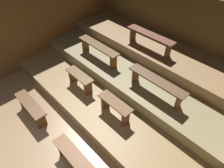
# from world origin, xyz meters

# --- Properties ---
(ground) EXTENTS (6.65, 5.88, 0.08)m
(ground) POSITION_xyz_m (0.00, 2.54, -0.04)
(ground) COLOR #967450
(wall_back) EXTENTS (6.65, 0.06, 2.28)m
(wall_back) POSITION_xyz_m (0.00, 5.11, 1.14)
(wall_back) COLOR brown
(wall_back) RESTS_ON ground
(wall_left) EXTENTS (0.06, 5.88, 2.28)m
(wall_left) POSITION_xyz_m (-2.96, 2.54, 1.14)
(wall_left) COLOR brown
(wall_left) RESTS_ON ground
(platform_lower) EXTENTS (5.85, 3.75, 0.30)m
(platform_lower) POSITION_xyz_m (0.00, 3.21, 0.15)
(platform_lower) COLOR olive
(platform_lower) RESTS_ON ground
(platform_middle) EXTENTS (5.85, 2.57, 0.30)m
(platform_middle) POSITION_xyz_m (0.00, 3.80, 0.45)
(platform_middle) COLOR #8D8056
(platform_middle) RESTS_ON platform_lower
(platform_upper) EXTENTS (5.85, 1.40, 0.30)m
(platform_upper) POSITION_xyz_m (0.00, 4.38, 0.75)
(platform_upper) COLOR #9C764D
(platform_upper) RESTS_ON platform_middle
(bench_floor_left) EXTENTS (1.12, 0.28, 0.44)m
(bench_floor_left) POSITION_xyz_m (-0.91, 0.76, 0.32)
(bench_floor_left) COLOR brown
(bench_floor_left) RESTS_ON ground
(bench_floor_right) EXTENTS (1.12, 0.28, 0.44)m
(bench_floor_right) POSITION_xyz_m (0.91, 0.76, 0.32)
(bench_floor_right) COLOR brown
(bench_floor_right) RESTS_ON ground
(bench_lower_left) EXTENTS (0.87, 0.28, 0.44)m
(bench_lower_left) POSITION_xyz_m (-0.65, 2.07, 0.61)
(bench_lower_left) COLOR brown
(bench_lower_left) RESTS_ON platform_lower
(bench_lower_right) EXTENTS (0.87, 0.28, 0.44)m
(bench_lower_right) POSITION_xyz_m (0.65, 2.07, 0.61)
(bench_lower_right) COLOR brown
(bench_lower_right) RESTS_ON platform_lower
(bench_middle_left) EXTENTS (1.46, 0.28, 0.44)m
(bench_middle_left) POSITION_xyz_m (-1.01, 3.02, 0.94)
(bench_middle_left) COLOR brown
(bench_middle_left) RESTS_ON platform_middle
(bench_middle_right) EXTENTS (1.46, 0.28, 0.44)m
(bench_middle_right) POSITION_xyz_m (1.01, 3.02, 0.94)
(bench_middle_right) COLOR brown
(bench_middle_right) RESTS_ON platform_middle
(bench_upper_center) EXTENTS (1.47, 0.28, 0.44)m
(bench_upper_center) POSITION_xyz_m (-0.08, 4.10, 1.24)
(bench_upper_center) COLOR brown
(bench_upper_center) RESTS_ON platform_upper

